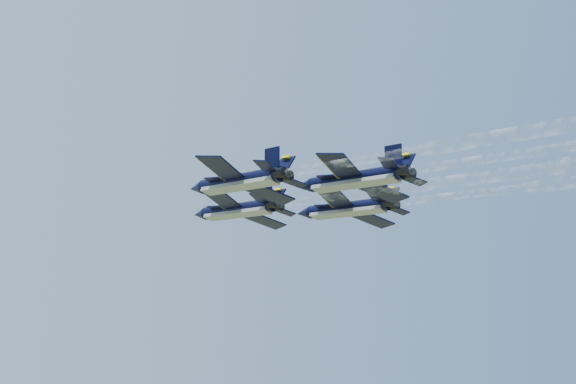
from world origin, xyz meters
name	(u,v)px	position (x,y,z in m)	size (l,w,h in m)	color
jet_lead	(236,210)	(-0.93, 7.43, 96.34)	(13.31, 18.51, 4.97)	black
jet_left	(238,182)	(-5.54, -6.36, 96.34)	(13.31, 18.51, 4.97)	black
jet_right	(346,209)	(12.62, 0.90, 96.34)	(13.31, 18.51, 4.97)	black
jet_slot	(353,180)	(6.70, -12.60, 96.34)	(13.31, 18.51, 4.97)	black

